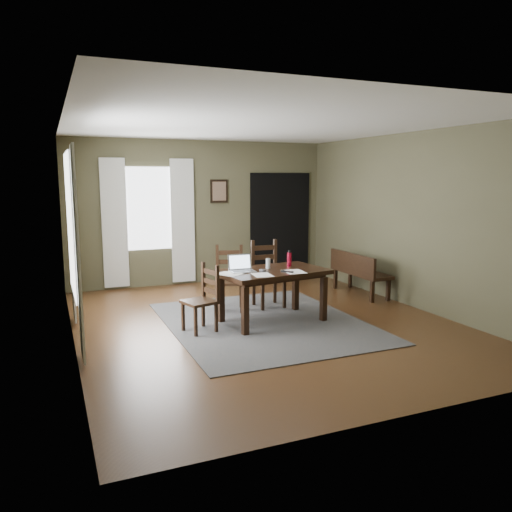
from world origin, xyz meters
name	(u,v)px	position (x,y,z in m)	size (l,w,h in m)	color
ground	(264,323)	(0.00, 0.00, -0.01)	(5.00, 6.00, 0.01)	#492C16
room_shell	(265,193)	(0.00, 0.00, 1.80)	(5.02, 6.02, 2.71)	#4F4C33
rug	(264,322)	(0.00, 0.00, 0.01)	(2.60, 3.20, 0.01)	#424242
dining_table	(273,276)	(0.12, 0.00, 0.65)	(1.57, 1.07, 0.73)	black
chair_end	(202,299)	(-0.91, -0.06, 0.43)	(0.48, 0.48, 0.88)	black
chair_back_left	(229,279)	(-0.22, 0.82, 0.48)	(0.55, 0.55, 0.98)	black
chair_back_right	(268,275)	(0.41, 0.81, 0.51)	(0.46, 0.46, 1.03)	black
bench	(358,270)	(2.15, 0.92, 0.44)	(0.42, 1.30, 0.74)	black
laptop	(241,267)	(-0.31, 0.07, 0.80)	(0.35, 0.28, 0.23)	#B7B7BC
computer_mouse	(263,271)	(-0.06, -0.07, 0.76)	(0.05, 0.09, 0.03)	#3F3F42
tv_remote	(287,272)	(0.23, -0.24, 0.75)	(0.05, 0.18, 0.02)	black
drinking_glass	(268,263)	(0.11, 0.12, 0.81)	(0.06, 0.06, 0.14)	silver
water_bottle	(289,259)	(0.46, 0.16, 0.85)	(0.08, 0.08, 0.23)	maroon
paper_a	(229,274)	(-0.54, -0.06, 0.74)	(0.25, 0.33, 0.00)	white
paper_b	(294,272)	(0.34, -0.24, 0.74)	(0.25, 0.33, 0.00)	white
paper_e	(262,275)	(-0.16, -0.29, 0.74)	(0.24, 0.31, 0.00)	white
window_left	(70,224)	(-2.47, 0.20, 1.45)	(0.01, 1.30, 1.70)	white
window_back	(149,208)	(-1.00, 2.97, 1.45)	(1.00, 0.01, 1.50)	white
curtain_left_near	(78,254)	(-2.44, -0.62, 1.20)	(0.03, 0.48, 2.30)	silver
curtain_left_far	(70,237)	(-2.44, 1.02, 1.20)	(0.03, 0.48, 2.30)	silver
curtain_back_left	(115,224)	(-1.62, 2.94, 1.20)	(0.44, 0.03, 2.30)	silver
curtain_back_right	(183,221)	(-0.38, 2.94, 1.20)	(0.44, 0.03, 2.30)	silver
framed_picture	(219,191)	(0.35, 2.97, 1.75)	(0.34, 0.03, 0.44)	black
doorway_back	(280,225)	(1.65, 2.97, 1.05)	(1.30, 0.03, 2.10)	black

